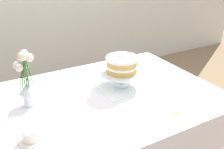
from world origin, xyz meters
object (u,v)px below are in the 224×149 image
at_px(teacup, 31,136).
at_px(dining_table, 106,110).
at_px(cake_stand, 122,74).
at_px(flower_vase, 26,80).
at_px(layer_cake, 122,64).

bearing_deg(teacup, dining_table, 20.79).
relative_size(cake_stand, flower_vase, 0.86).
height_order(dining_table, cake_stand, cake_stand).
xyz_separation_m(cake_stand, flower_vase, (-0.59, 0.05, 0.08)).
xyz_separation_m(dining_table, teacup, (-0.49, -0.19, 0.12)).
height_order(dining_table, teacup, teacup).
height_order(layer_cake, teacup, layer_cake).
distance_m(cake_stand, flower_vase, 0.59).
distance_m(dining_table, teacup, 0.54).
bearing_deg(flower_vase, dining_table, -18.27).
relative_size(cake_stand, teacup, 2.32).
distance_m(layer_cake, flower_vase, 0.59).
bearing_deg(cake_stand, teacup, -157.37).
bearing_deg(cake_stand, layer_cake, -53.10).
xyz_separation_m(cake_stand, layer_cake, (0.00, -0.00, 0.07)).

